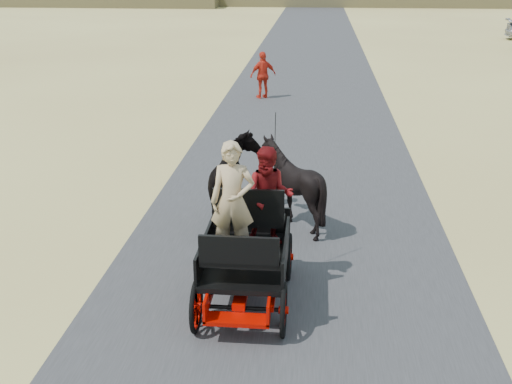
# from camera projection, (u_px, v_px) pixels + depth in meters

# --- Properties ---
(ground) EXTENTS (140.00, 140.00, 0.00)m
(ground) POSITION_uv_depth(u_px,v_px,m) (286.00, 261.00, 11.19)
(ground) COLOR tan
(road) EXTENTS (6.00, 140.00, 0.01)m
(road) POSITION_uv_depth(u_px,v_px,m) (286.00, 261.00, 11.19)
(road) COLOR #38383A
(road) RESTS_ON ground
(carriage) EXTENTS (1.30, 2.40, 0.72)m
(carriage) POSITION_uv_depth(u_px,v_px,m) (246.00, 279.00, 9.81)
(carriage) COLOR black
(carriage) RESTS_ON ground
(horse_left) EXTENTS (0.91, 2.01, 1.70)m
(horse_left) POSITION_uv_depth(u_px,v_px,m) (235.00, 183.00, 12.49)
(horse_left) COLOR black
(horse_left) RESTS_ON ground
(horse_right) EXTENTS (1.37, 1.54, 1.70)m
(horse_right) POSITION_uv_depth(u_px,v_px,m) (291.00, 185.00, 12.39)
(horse_right) COLOR black
(horse_right) RESTS_ON ground
(driver_man) EXTENTS (0.66, 0.43, 1.80)m
(driver_man) POSITION_uv_depth(u_px,v_px,m) (233.00, 201.00, 9.44)
(driver_man) COLOR tan
(driver_man) RESTS_ON carriage
(passenger_woman) EXTENTS (0.77, 0.60, 1.58)m
(passenger_woman) POSITION_uv_depth(u_px,v_px,m) (269.00, 196.00, 9.94)
(passenger_woman) COLOR #660C0F
(passenger_woman) RESTS_ON carriage
(pedestrian) EXTENTS (1.09, 0.85, 1.73)m
(pedestrian) POSITION_uv_depth(u_px,v_px,m) (263.00, 75.00, 23.75)
(pedestrian) COLOR red
(pedestrian) RESTS_ON ground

